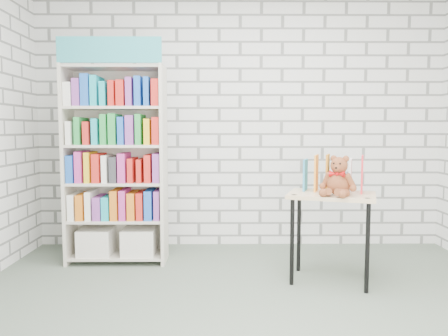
{
  "coord_description": "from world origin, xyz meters",
  "views": [
    {
      "loc": [
        -0.22,
        -2.89,
        1.31
      ],
      "look_at": [
        -0.19,
        0.95,
        0.97
      ],
      "focal_mm": 35.0,
      "sensor_mm": 36.0,
      "label": 1
    }
  ],
  "objects": [
    {
      "name": "room_shell",
      "position": [
        0.0,
        0.0,
        1.78
      ],
      "size": [
        4.52,
        4.02,
        2.81
      ],
      "color": "silver",
      "rests_on": "ground"
    },
    {
      "name": "bookshelf",
      "position": [
        -1.23,
        1.36,
        0.98
      ],
      "size": [
        0.96,
        0.37,
        2.15
      ],
      "color": "beige",
      "rests_on": "ground"
    },
    {
      "name": "teddy_bear",
      "position": [
        0.75,
        0.65,
        0.9
      ],
      "size": [
        0.32,
        0.31,
        0.33
      ],
      "color": "brown",
      "rests_on": "display_table"
    },
    {
      "name": "display_table",
      "position": [
        0.73,
        0.77,
        0.66
      ],
      "size": [
        0.83,
        0.7,
        0.77
      ],
      "color": "tan",
      "rests_on": "ground"
    },
    {
      "name": "ground",
      "position": [
        0.0,
        0.0,
        0.0
      ],
      "size": [
        4.5,
        4.5,
        0.0
      ],
      "primitive_type": "plane",
      "color": "#505C4E",
      "rests_on": "ground"
    },
    {
      "name": "table_books",
      "position": [
        0.77,
        0.88,
        0.91
      ],
      "size": [
        0.54,
        0.37,
        0.3
      ],
      "color": "teal",
      "rests_on": "display_table"
    }
  ]
}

